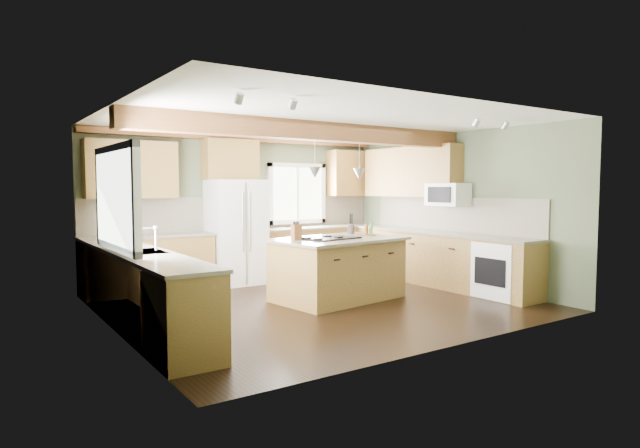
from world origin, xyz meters
TOP-DOWN VIEW (x-y plane):
  - floor at (0.00, 0.00)m, footprint 5.60×5.60m
  - ceiling at (0.00, 0.00)m, footprint 5.60×5.60m
  - wall_back at (0.00, 2.50)m, footprint 5.60×0.00m
  - wall_left at (-2.80, 0.00)m, footprint 0.00×5.00m
  - wall_right at (2.80, 0.00)m, footprint 0.00×5.00m
  - ceiling_beam at (0.00, 0.10)m, footprint 5.55×0.26m
  - soffit_trim at (0.00, 2.40)m, footprint 5.55×0.20m
  - backsplash_back at (0.00, 2.48)m, footprint 5.58×0.03m
  - backsplash_right at (2.78, 0.05)m, footprint 0.03×3.70m
  - base_cab_back_left at (-1.79, 2.20)m, footprint 2.02×0.60m
  - counter_back_left at (-1.79, 2.20)m, footprint 2.06×0.64m
  - base_cab_back_right at (1.49, 2.20)m, footprint 2.62×0.60m
  - counter_back_right at (1.49, 2.20)m, footprint 2.66×0.64m
  - base_cab_left at (-2.50, 0.05)m, footprint 0.60×3.70m
  - counter_left at (-2.50, 0.05)m, footprint 0.64×3.74m
  - base_cab_right at (2.50, 0.05)m, footprint 0.60×3.70m
  - counter_right at (2.50, 0.05)m, footprint 0.64×3.74m
  - upper_cab_back_left at (-1.99, 2.33)m, footprint 1.40×0.35m
  - upper_cab_over_fridge at (-0.30, 2.33)m, footprint 0.96×0.35m
  - upper_cab_right at (2.62, 0.90)m, footprint 0.35×2.20m
  - upper_cab_back_corner at (2.30, 2.33)m, footprint 0.90×0.35m
  - window_left at (-2.78, 0.05)m, footprint 0.04×1.60m
  - window_back at (1.15, 2.48)m, footprint 1.10×0.04m
  - sink at (-2.50, 0.05)m, footprint 0.50×0.65m
  - faucet at (-2.32, 0.05)m, footprint 0.02×0.02m
  - dishwasher at (-2.49, -1.25)m, footprint 0.60×0.60m
  - oven at (2.49, -1.25)m, footprint 0.60×0.72m
  - microwave at (2.58, -0.05)m, footprint 0.40×0.70m
  - pendant_left at (-0.05, 0.04)m, footprint 0.18×0.18m
  - pendant_right at (0.85, 0.16)m, footprint 0.18×0.18m
  - refrigerator at (-0.30, 2.12)m, footprint 0.90×0.74m
  - island at (0.40, 0.10)m, footprint 1.95×1.35m
  - island_top at (0.40, 0.10)m, footprint 2.09×1.49m
  - cooktop at (0.25, 0.08)m, footprint 0.85×0.63m
  - knife_block at (-0.27, 0.18)m, footprint 0.14×0.11m
  - utensil_crock at (0.99, 0.54)m, footprint 0.14×0.14m
  - bottle_tray at (1.08, 0.20)m, footprint 0.22×0.22m

SIDE VIEW (x-z plane):
  - floor at x=0.00m, z-range 0.00..0.00m
  - dishwasher at x=-2.49m, z-range 0.01..0.85m
  - oven at x=2.49m, z-range 0.01..0.85m
  - base_cab_back_left at x=-1.79m, z-range 0.00..0.88m
  - base_cab_back_right at x=1.49m, z-range 0.00..0.88m
  - base_cab_left at x=-2.50m, z-range 0.00..0.88m
  - base_cab_right at x=2.50m, z-range 0.00..0.88m
  - island at x=0.40m, z-range 0.00..0.88m
  - counter_back_left at x=-1.79m, z-range 0.88..0.92m
  - counter_back_right at x=1.49m, z-range 0.88..0.92m
  - counter_left at x=-2.50m, z-range 0.88..0.92m
  - counter_right at x=2.50m, z-range 0.88..0.92m
  - refrigerator at x=-0.30m, z-range 0.00..1.80m
  - island_top at x=0.40m, z-range 0.88..0.92m
  - sink at x=-2.50m, z-range 0.89..0.92m
  - cooktop at x=0.25m, z-range 0.92..0.94m
  - utensil_crock at x=0.99m, z-range 0.92..1.07m
  - bottle_tray at x=1.08m, z-range 0.92..1.12m
  - knife_block at x=-0.27m, z-range 0.92..1.14m
  - faucet at x=-2.32m, z-range 0.91..1.19m
  - backsplash_back at x=0.00m, z-range 0.92..1.50m
  - backsplash_right at x=2.78m, z-range 0.92..1.50m
  - wall_back at x=0.00m, z-range -1.50..4.10m
  - wall_left at x=-2.80m, z-range -1.20..3.80m
  - wall_right at x=2.80m, z-range -1.20..3.80m
  - window_back at x=1.15m, z-range 1.05..2.05m
  - window_left at x=-2.78m, z-range 1.02..2.08m
  - microwave at x=2.58m, z-range 1.36..1.74m
  - pendant_left at x=-0.05m, z-range 1.80..1.96m
  - pendant_right at x=0.85m, z-range 1.80..1.96m
  - upper_cab_back_left at x=-1.99m, z-range 1.50..2.40m
  - upper_cab_right at x=2.62m, z-range 1.50..2.40m
  - upper_cab_back_corner at x=2.30m, z-range 1.50..2.40m
  - upper_cab_over_fridge at x=-0.30m, z-range 1.80..2.50m
  - ceiling_beam at x=0.00m, z-range 2.34..2.60m
  - soffit_trim at x=0.00m, z-range 2.49..2.59m
  - ceiling at x=0.00m, z-range 2.60..2.60m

